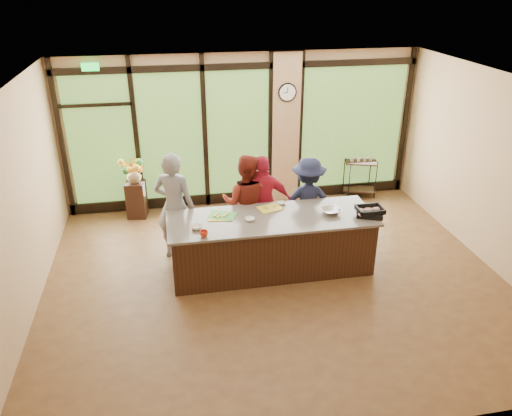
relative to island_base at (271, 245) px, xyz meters
name	(u,v)px	position (x,y,z in m)	size (l,w,h in m)	color
floor	(275,278)	(0.00, -0.30, -0.44)	(7.00, 7.00, 0.00)	#54341D
ceiling	(279,85)	(0.00, -0.30, 2.56)	(7.00, 7.00, 0.00)	white
back_wall	(243,131)	(0.00, 2.70, 1.06)	(7.00, 7.00, 0.00)	tan
left_wall	(17,210)	(-3.50, -0.30, 1.06)	(6.00, 6.00, 0.00)	tan
right_wall	(497,174)	(3.50, -0.30, 1.06)	(6.00, 6.00, 0.00)	tan
window_wall	(251,136)	(0.16, 2.65, 0.95)	(6.90, 0.12, 3.00)	tan
island_base	(271,245)	(0.00, 0.00, 0.00)	(3.10, 1.00, 0.88)	black
countertop	(272,218)	(0.00, 0.00, 0.46)	(3.20, 1.10, 0.04)	#6E655B
wall_clock	(287,92)	(0.85, 2.57, 1.81)	(0.36, 0.04, 0.36)	black
cook_left	(175,207)	(-1.45, 0.68, 0.47)	(0.67, 0.44, 1.83)	slate
cook_midleft	(246,203)	(-0.27, 0.76, 0.40)	(0.82, 0.64, 1.69)	maroon
cook_midright	(263,203)	(0.02, 0.76, 0.38)	(0.96, 0.40, 1.65)	#B01B32
cook_right	(308,202)	(0.80, 0.74, 0.34)	(1.01, 0.58, 1.56)	#191D37
roasting_pan	(370,213)	(1.50, -0.22, 0.52)	(0.40, 0.31, 0.07)	black
mixing_bowl	(331,211)	(0.94, -0.03, 0.52)	(0.31, 0.31, 0.08)	silver
cutting_board_left	(222,216)	(-0.74, 0.19, 0.49)	(0.40, 0.30, 0.01)	green
cutting_board_center	(220,217)	(-0.79, 0.14, 0.49)	(0.36, 0.27, 0.01)	gold
cutting_board_right	(270,208)	(0.04, 0.31, 0.49)	(0.37, 0.28, 0.01)	gold
prep_bowl_near	(197,227)	(-1.16, -0.17, 0.51)	(0.17, 0.17, 0.05)	white
prep_bowl_mid	(250,219)	(-0.35, -0.05, 0.50)	(0.15, 0.15, 0.05)	white
prep_bowl_far	(282,203)	(0.26, 0.44, 0.50)	(0.13, 0.13, 0.03)	white
red_ramekin	(204,234)	(-1.08, -0.42, 0.53)	(0.12, 0.12, 0.09)	red
flower_stand	(137,199)	(-2.15, 2.35, -0.09)	(0.35, 0.35, 0.71)	black
flower_vase	(134,175)	(-2.15, 2.35, 0.41)	(0.27, 0.27, 0.28)	olive
bar_cart	(360,173)	(2.43, 2.45, 0.08)	(0.72, 0.55, 0.87)	black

